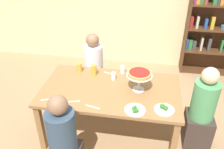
% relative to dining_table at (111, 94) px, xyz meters
% --- Properties ---
extents(ground_plane, '(12.00, 12.00, 0.00)m').
position_rel_dining_table_xyz_m(ground_plane, '(0.00, 0.00, -0.66)').
color(ground_plane, '#9E7A56').
extents(dining_table, '(1.74, 0.98, 0.74)m').
position_rel_dining_table_xyz_m(dining_table, '(0.00, 0.00, 0.00)').
color(dining_table, olive).
rests_on(dining_table, ground_plane).
extents(bookshelf, '(1.11, 0.30, 2.21)m').
position_rel_dining_table_xyz_m(bookshelf, '(1.62, 2.01, 0.50)').
color(bookshelf, '#4C2D19').
rests_on(bookshelf, ground_plane).
extents(diner_head_east, '(0.34, 0.34, 1.15)m').
position_rel_dining_table_xyz_m(diner_head_east, '(1.15, 0.00, -0.17)').
color(diner_head_east, '#382D28').
rests_on(diner_head_east, ground_plane).
extents(diner_near_left, '(0.34, 0.34, 1.15)m').
position_rel_dining_table_xyz_m(diner_near_left, '(-0.37, -0.79, -0.17)').
color(diner_near_left, '#382D28').
rests_on(diner_near_left, ground_plane).
extents(diner_far_left, '(0.34, 0.34, 1.15)m').
position_rel_dining_table_xyz_m(diner_far_left, '(-0.41, 0.76, -0.17)').
color(diner_far_left, '#382D28').
rests_on(diner_far_left, ground_plane).
extents(deep_dish_pizza_stand, '(0.32, 0.32, 0.26)m').
position_rel_dining_table_xyz_m(deep_dish_pizza_stand, '(0.35, 0.03, 0.30)').
color(deep_dish_pizza_stand, silver).
rests_on(deep_dish_pizza_stand, dining_table).
extents(salad_plate_near_diner, '(0.23, 0.23, 0.06)m').
position_rel_dining_table_xyz_m(salad_plate_near_diner, '(0.34, -0.38, 0.10)').
color(salad_plate_near_diner, white).
rests_on(salad_plate_near_diner, dining_table).
extents(salad_plate_far_diner, '(0.22, 0.22, 0.07)m').
position_rel_dining_table_xyz_m(salad_plate_far_diner, '(0.66, -0.31, 0.10)').
color(salad_plate_far_diner, white).
rests_on(salad_plate_far_diner, dining_table).
extents(beer_glass_amber_tall, '(0.06, 0.06, 0.16)m').
position_rel_dining_table_xyz_m(beer_glass_amber_tall, '(-0.28, 0.29, 0.16)').
color(beer_glass_amber_tall, gold).
rests_on(beer_glass_amber_tall, dining_table).
extents(beer_glass_amber_short, '(0.07, 0.07, 0.13)m').
position_rel_dining_table_xyz_m(beer_glass_amber_short, '(-0.51, 0.35, 0.15)').
color(beer_glass_amber_short, gold).
rests_on(beer_glass_amber_short, dining_table).
extents(water_glass_clear_near, '(0.06, 0.06, 0.10)m').
position_rel_dining_table_xyz_m(water_glass_clear_near, '(0.00, 0.22, 0.13)').
color(water_glass_clear_near, white).
rests_on(water_glass_clear_near, dining_table).
extents(water_glass_clear_far, '(0.07, 0.07, 0.11)m').
position_rel_dining_table_xyz_m(water_glass_clear_far, '(0.10, 0.41, 0.14)').
color(water_glass_clear_far, white).
rests_on(water_glass_clear_far, dining_table).
extents(cutlery_fork_near, '(0.18, 0.07, 0.00)m').
position_rel_dining_table_xyz_m(cutlery_fork_near, '(-0.08, 0.36, 0.08)').
color(cutlery_fork_near, silver).
rests_on(cutlery_fork_near, dining_table).
extents(cutlery_knife_near, '(0.17, 0.08, 0.00)m').
position_rel_dining_table_xyz_m(cutlery_knife_near, '(-0.69, -0.34, 0.08)').
color(cutlery_knife_near, silver).
rests_on(cutlery_knife_near, dining_table).
extents(cutlery_fork_far, '(0.18, 0.06, 0.00)m').
position_rel_dining_table_xyz_m(cutlery_fork_far, '(-0.40, -0.34, 0.08)').
color(cutlery_fork_far, silver).
rests_on(cutlery_fork_far, dining_table).
extents(cutlery_knife_far, '(0.18, 0.06, 0.00)m').
position_rel_dining_table_xyz_m(cutlery_knife_far, '(-0.14, -0.39, 0.08)').
color(cutlery_knife_far, silver).
rests_on(cutlery_knife_far, dining_table).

